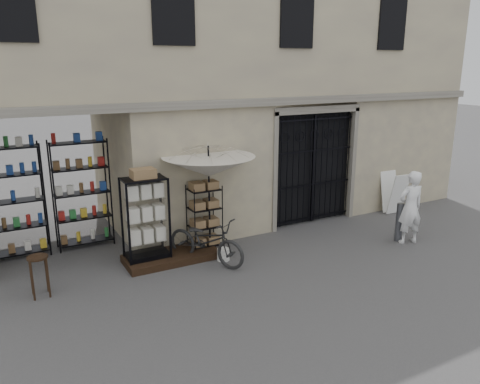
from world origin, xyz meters
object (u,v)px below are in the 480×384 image
market_umbrella (209,161)px  shopkeeper (407,242)px  display_cabinet (146,222)px  wire_rack (204,219)px  bicycle (207,262)px  steel_bollard (399,222)px  wooden_stool (39,275)px  white_bucket (223,254)px  easel_sign (394,193)px

market_umbrella → shopkeeper: (4.33, -1.77, -2.08)m
display_cabinet → wire_rack: 1.39m
display_cabinet → bicycle: (1.11, -0.54, -0.92)m
display_cabinet → steel_bollard: size_ratio=2.01×
bicycle → shopkeeper: (4.67, -1.22, 0.00)m
wire_rack → shopkeeper: wire_rack is taller
market_umbrella → wooden_stool: bearing=-172.5°
display_cabinet → wire_rack: size_ratio=1.22×
white_bucket → easel_sign: bearing=6.8°
display_cabinet → wooden_stool: bearing=-161.0°
wire_rack → wooden_stool: 3.60m
market_umbrella → shopkeeper: bearing=-22.2°
wooden_stool → easel_sign: size_ratio=0.67×
market_umbrella → white_bucket: (0.03, -0.60, -1.95)m
display_cabinet → steel_bollard: 5.92m
wire_rack → steel_bollard: wire_rack is taller
white_bucket → display_cabinet: bearing=158.0°
market_umbrella → easel_sign: 5.94m
display_cabinet → white_bucket: display_cabinet is taller
wooden_stool → easel_sign: 9.38m
white_bucket → easel_sign: 5.78m
market_umbrella → bicycle: (-0.34, -0.55, -2.08)m
market_umbrella → steel_bollard: market_umbrella is taller
shopkeeper → easel_sign: bearing=-117.8°
wire_rack → wooden_stool: (-3.53, -0.58, -0.34)m
shopkeeper → white_bucket: bearing=-5.2°
wooden_stool → shopkeeper: size_ratio=0.45×
market_umbrella → shopkeeper: 5.11m
display_cabinet → market_umbrella: size_ratio=0.64×
white_bucket → market_umbrella: bearing=93.1°
market_umbrella → wooden_stool: market_umbrella is taller
market_umbrella → easel_sign: bearing=0.8°
display_cabinet → market_umbrella: market_umbrella is taller
wooden_stool → steel_bollard: (7.85, -1.08, 0.05)m
market_umbrella → steel_bollard: (4.24, -1.55, -1.62)m
wire_rack → bicycle: 1.02m
wooden_stool → white_bucket: bearing=-2.0°
white_bucket → steel_bollard: 4.33m
bicycle → easel_sign: 6.15m
display_cabinet → wooden_stool: 2.26m
white_bucket → easel_sign: size_ratio=0.23×
market_umbrella → white_bucket: size_ratio=10.74×
steel_bollard → wooden_stool: bearing=172.2°
display_cabinet → bicycle: size_ratio=0.99×
steel_bollard → market_umbrella: bearing=159.9°
shopkeeper → bicycle: bearing=-4.7°
shopkeeper → steel_bollard: bearing=-58.1°
wooden_stool → steel_bollard: size_ratio=0.84×
bicycle → easel_sign: bearing=-24.3°
bicycle → steel_bollard: size_ratio=2.04×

